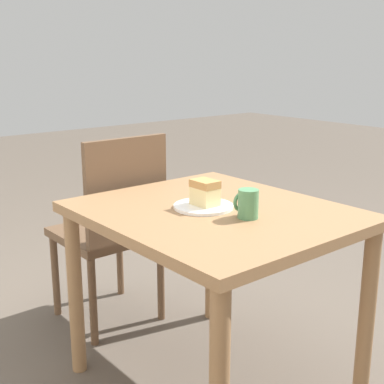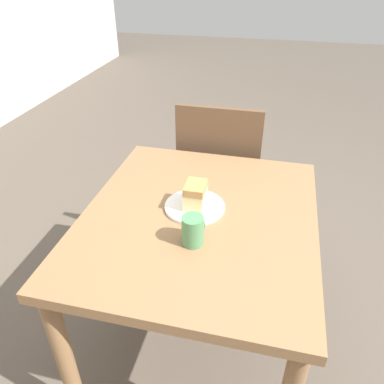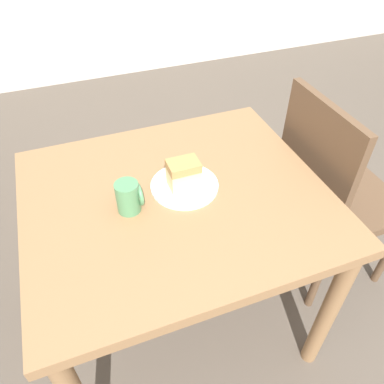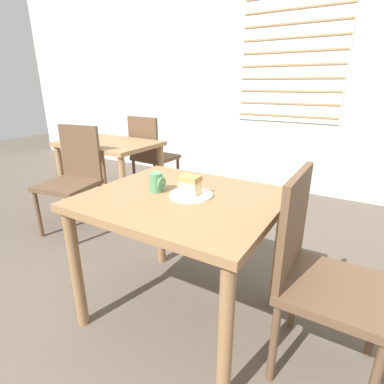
{
  "view_description": "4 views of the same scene",
  "coord_description": "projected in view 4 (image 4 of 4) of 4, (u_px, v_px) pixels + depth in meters",
  "views": [
    {
      "loc": [
        -1.53,
        1.75,
        1.3
      ],
      "look_at": [
        -0.03,
        0.51,
        0.79
      ],
      "focal_mm": 50.0,
      "sensor_mm": 36.0,
      "label": 1
    },
    {
      "loc": [
        -1.19,
        0.24,
        1.55
      ],
      "look_at": [
        -0.09,
        0.5,
        0.81
      ],
      "focal_mm": 35.0,
      "sensor_mm": 36.0,
      "label": 2
    },
    {
      "loc": [
        -0.38,
        -0.38,
        1.56
      ],
      "look_at": [
        -0.07,
        0.44,
        0.76
      ],
      "focal_mm": 35.0,
      "sensor_mm": 36.0,
      "label": 3
    },
    {
      "loc": [
        0.67,
        -0.74,
        1.28
      ],
      "look_at": [
        -0.07,
        0.5,
        0.76
      ],
      "focal_mm": 28.0,
      "sensor_mm": 36.0,
      "label": 4
    }
  ],
  "objects": [
    {
      "name": "cake_slice",
      "position": [
        190.0,
        185.0,
        1.52
      ],
      "size": [
        0.1,
        0.07,
        0.1
      ],
      "color": "#E5CC89",
      "rests_on": "plate"
    },
    {
      "name": "plate",
      "position": [
        191.0,
        195.0,
        1.54
      ],
      "size": [
        0.22,
        0.22,
        0.01
      ],
      "color": "white",
      "rests_on": "dining_table_near"
    },
    {
      "name": "chair_near_window",
      "position": [
        318.0,
        271.0,
        1.31
      ],
      "size": [
        0.44,
        0.44,
        0.94
      ],
      "rotation": [
        0.0,
        0.0,
        1.57
      ],
      "color": "brown",
      "rests_on": "ground_plane"
    },
    {
      "name": "dining_table_far",
      "position": [
        110.0,
        153.0,
        3.12
      ],
      "size": [
        0.99,
        0.68,
        0.72
      ],
      "color": "#9E754C",
      "rests_on": "ground_plane"
    },
    {
      "name": "ground_plane",
      "position": [
        149.0,
        384.0,
        1.36
      ],
      "size": [
        14.0,
        14.0,
        0.0
      ],
      "primitive_type": "plane",
      "color": "brown"
    },
    {
      "name": "chair_far_opposite",
      "position": [
        151.0,
        153.0,
        3.53
      ],
      "size": [
        0.46,
        0.46,
        0.94
      ],
      "rotation": [
        0.0,
        0.0,
        3.1
      ],
      "color": "brown",
      "rests_on": "ground_plane"
    },
    {
      "name": "dining_table_near",
      "position": [
        182.0,
        215.0,
        1.58
      ],
      "size": [
        0.97,
        0.84,
        0.74
      ],
      "color": "olive",
      "rests_on": "ground_plane"
    },
    {
      "name": "wall_back",
      "position": [
        316.0,
        72.0,
        3.32
      ],
      "size": [
        10.0,
        0.1,
        2.8
      ],
      "color": "beige",
      "rests_on": "ground_plane"
    },
    {
      "name": "coffee_mug",
      "position": [
        157.0,
        182.0,
        1.59
      ],
      "size": [
        0.08,
        0.07,
        0.1
      ],
      "color": "#4C8456",
      "rests_on": "dining_table_near"
    },
    {
      "name": "chair_far_corner",
      "position": [
        73.0,
        176.0,
        2.67
      ],
      "size": [
        0.51,
        0.51,
        0.94
      ],
      "rotation": [
        0.0,
        0.0,
        0.17
      ],
      "color": "brown",
      "rests_on": "ground_plane"
    }
  ]
}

